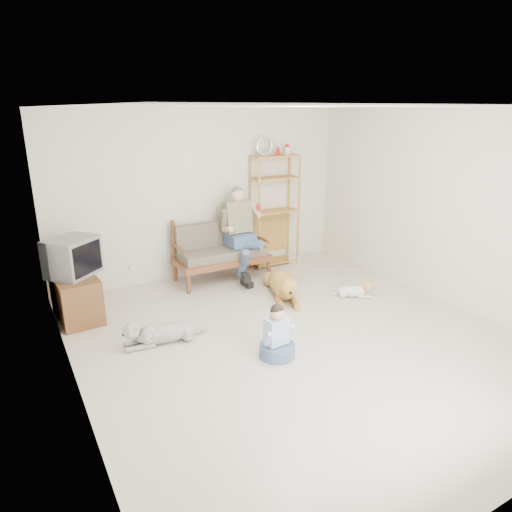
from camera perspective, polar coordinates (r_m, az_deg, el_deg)
floor at (r=5.69m, az=5.14°, el=-10.24°), size 5.50×5.50×0.00m
ceiling at (r=5.02m, az=6.04°, el=18.08°), size 5.50×5.50×0.00m
wall_back at (r=7.55m, az=-6.58°, el=7.69°), size 5.00×0.00×5.00m
wall_left at (r=4.32m, az=-22.77°, el=-1.44°), size 0.00×5.50×5.50m
wall_right at (r=6.91m, az=22.89°, el=5.43°), size 0.00×5.50×5.50m
loveseat at (r=7.44m, az=-4.50°, el=0.73°), size 1.51×0.73×0.95m
man at (r=7.29m, az=-1.71°, el=2.11°), size 0.57×0.82×1.32m
etagere at (r=8.01m, az=2.34°, el=5.78°), size 0.86×0.38×2.25m
book_stack at (r=8.39m, az=4.64°, el=-0.26°), size 0.24×0.19×0.13m
tv_stand at (r=6.52m, az=-21.61°, el=-4.80°), size 0.56×0.93×0.60m
crt_tv at (r=6.37m, az=-21.94°, el=-0.09°), size 0.77×0.76×0.50m
wall_outlet at (r=7.42m, az=-15.14°, el=-1.41°), size 0.12×0.02×0.08m
golden_retriever at (r=6.81m, az=3.39°, el=-3.61°), size 0.71×1.40×0.44m
shaggy_dog at (r=5.63m, az=-12.01°, el=-9.38°), size 1.11×0.32×0.33m
terrier at (r=6.97m, az=12.43°, el=-4.19°), size 0.57×0.43×0.24m
child at (r=5.20m, az=2.65°, el=-10.17°), size 0.40×0.40×0.64m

